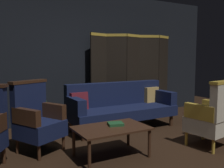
% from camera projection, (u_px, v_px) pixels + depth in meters
% --- Properties ---
extents(ground_plane, '(10.00, 10.00, 0.00)m').
position_uv_depth(ground_plane, '(140.00, 158.00, 3.42)').
color(ground_plane, black).
extents(back_wall, '(7.20, 0.10, 2.80)m').
position_uv_depth(back_wall, '(75.00, 56.00, 5.41)').
color(back_wall, black).
rests_on(back_wall, ground_plane).
extents(folding_screen, '(2.12, 0.35, 1.90)m').
position_uv_depth(folding_screen, '(133.00, 74.00, 5.78)').
color(folding_screen, black).
rests_on(folding_screen, ground_plane).
extents(velvet_couch, '(2.12, 0.78, 0.88)m').
position_uv_depth(velvet_couch, '(121.00, 105.00, 4.90)').
color(velvet_couch, '#382114').
rests_on(velvet_couch, ground_plane).
extents(coffee_table, '(1.00, 0.64, 0.42)m').
position_uv_depth(coffee_table, '(111.00, 130.00, 3.44)').
color(coffee_table, '#382114').
rests_on(coffee_table, ground_plane).
extents(armchair_gilt_accent, '(0.66, 0.65, 1.04)m').
position_uv_depth(armchair_gilt_accent, '(213.00, 116.00, 3.80)').
color(armchair_gilt_accent, gold).
rests_on(armchair_gilt_accent, ground_plane).
extents(armchair_wing_left, '(0.78, 0.78, 1.04)m').
position_uv_depth(armchair_wing_left, '(37.00, 118.00, 3.64)').
color(armchair_wing_left, '#382114').
rests_on(armchair_wing_left, ground_plane).
extents(potted_plant, '(0.46, 0.46, 0.75)m').
position_uv_depth(potted_plant, '(35.00, 109.00, 4.61)').
color(potted_plant, brown).
rests_on(potted_plant, ground_plane).
extents(book_green_cloth, '(0.25, 0.23, 0.04)m').
position_uv_depth(book_green_cloth, '(116.00, 124.00, 3.53)').
color(book_green_cloth, '#1E4C28').
rests_on(book_green_cloth, coffee_table).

